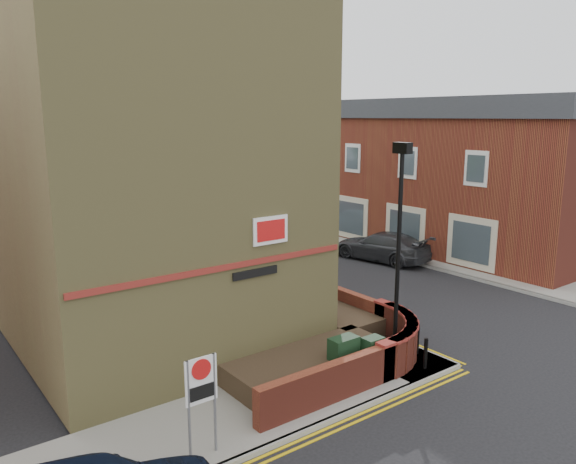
% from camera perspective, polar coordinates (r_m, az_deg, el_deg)
% --- Properties ---
extents(ground, '(120.00, 120.00, 0.00)m').
position_cam_1_polar(ground, '(15.21, 9.92, -16.35)').
color(ground, black).
rests_on(ground, ground).
extents(pavement_corner, '(13.00, 3.00, 0.12)m').
position_cam_1_polar(pavement_corner, '(14.22, -5.02, -18.06)').
color(pavement_corner, gray).
rests_on(pavement_corner, ground).
extents(pavement_main, '(2.00, 32.00, 0.12)m').
position_cam_1_polar(pavement_main, '(28.62, -11.17, -2.79)').
color(pavement_main, gray).
rests_on(pavement_main, ground).
extents(pavement_far, '(4.00, 40.00, 0.12)m').
position_cam_1_polar(pavement_far, '(32.59, 8.91, -0.93)').
color(pavement_far, gray).
rests_on(pavement_far, ground).
extents(kerb_side, '(13.00, 0.15, 0.12)m').
position_cam_1_polar(kerb_side, '(13.15, -1.30, -20.71)').
color(kerb_side, gray).
rests_on(kerb_side, ground).
extents(kerb_main_near, '(0.15, 32.00, 0.12)m').
position_cam_1_polar(kerb_main_near, '(29.05, -9.40, -2.50)').
color(kerb_main_near, gray).
rests_on(kerb_main_near, ground).
extents(kerb_main_far, '(0.15, 40.00, 0.12)m').
position_cam_1_polar(kerb_main_far, '(31.21, 6.35, -1.42)').
color(kerb_main_far, gray).
rests_on(kerb_main_far, ground).
extents(yellow_lines_side, '(13.00, 0.28, 0.01)m').
position_cam_1_polar(yellow_lines_side, '(13.01, -0.60, -21.39)').
color(yellow_lines_side, gold).
rests_on(yellow_lines_side, ground).
extents(yellow_lines_main, '(0.28, 32.00, 0.01)m').
position_cam_1_polar(yellow_lines_main, '(29.17, -8.96, -2.54)').
color(yellow_lines_main, gold).
rests_on(yellow_lines_main, ground).
extents(corner_building, '(8.95, 10.40, 13.60)m').
position_cam_1_polar(corner_building, '(18.47, -14.52, 8.60)').
color(corner_building, olive).
rests_on(corner_building, ground).
extents(garden_wall, '(6.80, 6.00, 1.20)m').
position_cam_1_polar(garden_wall, '(16.81, 3.53, -13.33)').
color(garden_wall, maroon).
rests_on(garden_wall, ground).
extents(lamppost, '(0.25, 0.50, 6.30)m').
position_cam_1_polar(lamppost, '(15.89, 11.14, -2.22)').
color(lamppost, black).
rests_on(lamppost, pavement_corner).
extents(utility_cabinet_large, '(0.80, 0.45, 1.20)m').
position_cam_1_polar(utility_cabinet_large, '(15.52, 5.65, -12.67)').
color(utility_cabinet_large, '#163218').
rests_on(utility_cabinet_large, pavement_corner).
extents(utility_cabinet_small, '(0.55, 0.40, 1.10)m').
position_cam_1_polar(utility_cabinet_small, '(15.86, 8.58, -12.39)').
color(utility_cabinet_small, '#163218').
rests_on(utility_cabinet_small, pavement_corner).
extents(bollard_near, '(0.11, 0.11, 0.90)m').
position_cam_1_polar(bollard_near, '(16.57, 13.80, -11.89)').
color(bollard_near, black).
rests_on(bollard_near, pavement_corner).
extents(bollard_far, '(0.11, 0.11, 0.90)m').
position_cam_1_polar(bollard_far, '(17.47, 13.01, -10.59)').
color(bollard_far, black).
rests_on(bollard_far, pavement_corner).
extents(zone_sign, '(0.72, 0.07, 2.20)m').
position_cam_1_polar(zone_sign, '(12.05, -8.79, -15.41)').
color(zone_sign, slate).
rests_on(zone_sign, pavement_corner).
extents(far_terrace, '(5.40, 30.40, 8.00)m').
position_cam_1_polar(far_terrace, '(35.85, 6.18, 6.72)').
color(far_terrace, maroon).
rests_on(far_terrace, ground).
extents(far_terrace_cream, '(5.40, 12.40, 8.00)m').
position_cam_1_polar(far_terrace_cream, '(53.09, -9.67, 8.23)').
color(far_terrace_cream, beige).
rests_on(far_terrace_cream, ground).
extents(tree_near, '(3.64, 3.65, 6.70)m').
position_cam_1_polar(tree_near, '(26.10, -9.67, 6.25)').
color(tree_near, '#382B1E').
rests_on(tree_near, pavement_main).
extents(tree_mid, '(4.03, 4.03, 7.42)m').
position_cam_1_polar(tree_mid, '(33.35, -16.14, 7.96)').
color(tree_mid, '#382B1E').
rests_on(tree_mid, pavement_main).
extents(tree_far, '(3.81, 3.81, 7.00)m').
position_cam_1_polar(tree_far, '(40.92, -20.22, 7.91)').
color(tree_far, '#382B1E').
rests_on(tree_far, pavement_main).
extents(traffic_light_assembly, '(0.20, 0.16, 4.20)m').
position_cam_1_polar(traffic_light_assembly, '(36.46, -17.03, 4.37)').
color(traffic_light_assembly, black).
rests_on(traffic_light_assembly, pavement_main).
extents(silver_car_near, '(1.85, 4.80, 1.56)m').
position_cam_1_polar(silver_car_near, '(26.15, -4.62, -2.34)').
color(silver_car_near, '#999CA0').
rests_on(silver_car_near, ground).
extents(red_car_main, '(3.87, 5.54, 1.41)m').
position_cam_1_polar(red_car_main, '(32.44, -8.82, 0.17)').
color(red_car_main, maroon).
rests_on(red_car_main, ground).
extents(grey_car_far, '(2.95, 5.29, 1.45)m').
position_cam_1_polar(grey_car_far, '(28.44, 9.51, -1.43)').
color(grey_car_far, '#2F3135').
rests_on(grey_car_far, ground).
extents(silver_car_far, '(2.31, 3.97, 1.27)m').
position_cam_1_polar(silver_car_far, '(32.85, -0.98, 0.33)').
color(silver_car_far, silver).
rests_on(silver_car_far, ground).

